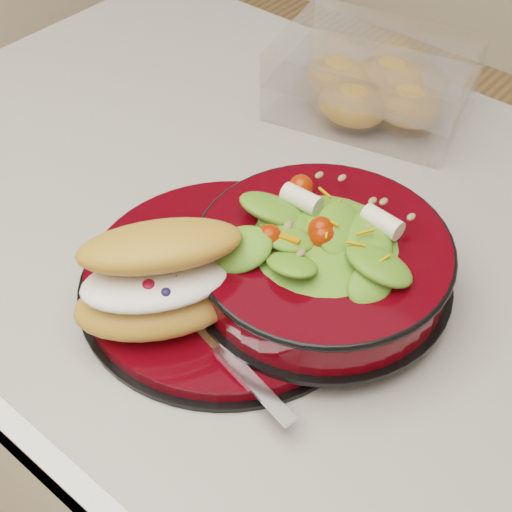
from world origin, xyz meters
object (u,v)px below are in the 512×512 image
Objects in this scene: salad_bowl at (323,252)px; fork at (220,348)px; dinner_plate at (228,279)px; island_counter at (308,451)px; croissant at (160,281)px; pastry_box at (373,81)px.

salad_bowl is 1.40× the size of fork.
fork reaches higher than dinner_plate.
island_counter is 4.84× the size of salad_bowl.
island_counter is 6.71× the size of croissant.
croissant is (-0.01, -0.08, 0.05)m from dinner_plate.
salad_bowl is at bearing 34.40° from dinner_plate.
dinner_plate is at bearing 49.19° from fork.
pastry_box is at bearing 27.80° from fork.
salad_bowl reaches higher than croissant.
salad_bowl is 0.93× the size of pastry_box.
salad_bowl is 1.39× the size of croissant.
croissant reaches higher than pastry_box.
fork is at bearing -97.97° from salad_bowl.
croissant is 0.67× the size of pastry_box.
fork is at bearing -49.47° from croissant.
dinner_plate is 1.10× the size of pastry_box.
pastry_box is (-0.13, 0.44, 0.02)m from fork.
fork is (-0.02, -0.13, -0.04)m from salad_bowl.
island_counter is at bearing 118.68° from salad_bowl.
island_counter is 0.51m from salad_bowl.
dinner_plate is 0.37m from pastry_box.
island_counter is 0.51m from fork.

